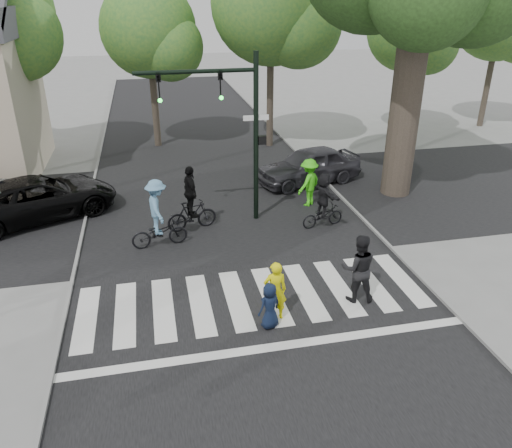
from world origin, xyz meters
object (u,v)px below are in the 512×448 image
at_px(pedestrian_woman, 275,291).
at_px(pedestrian_adult, 358,268).
at_px(traffic_signal, 232,116).
at_px(pedestrian_child, 270,306).
at_px(cyclist_left, 158,218).
at_px(car_suv, 39,198).
at_px(car_grey, 309,165).
at_px(cyclist_mid, 191,204).
at_px(cyclist_right, 323,203).

height_order(pedestrian_woman, pedestrian_adult, pedestrian_adult).
relative_size(traffic_signal, pedestrian_woman, 3.61).
bearing_deg(pedestrian_woman, pedestrian_child, 59.41).
height_order(cyclist_left, car_suv, cyclist_left).
height_order(pedestrian_child, pedestrian_adult, pedestrian_adult).
distance_m(car_suv, car_grey, 11.05).
xyz_separation_m(traffic_signal, pedestrian_child, (-0.24, -6.57, -3.27)).
distance_m(cyclist_left, cyclist_mid, 1.59).
bearing_deg(pedestrian_adult, cyclist_mid, -42.37).
distance_m(pedestrian_woman, cyclist_right, 5.90).
bearing_deg(cyclist_mid, cyclist_left, -138.19).
bearing_deg(pedestrian_child, pedestrian_adult, 170.14).
height_order(cyclist_mid, car_suv, cyclist_mid).
xyz_separation_m(pedestrian_child, cyclist_right, (3.28, 5.38, 0.28)).
bearing_deg(traffic_signal, cyclist_mid, -164.83).
relative_size(cyclist_left, car_grey, 0.50).
distance_m(pedestrian_child, cyclist_left, 5.69).
xyz_separation_m(pedestrian_child, car_grey, (4.19, 9.82, 0.16)).
bearing_deg(car_grey, traffic_signal, -64.03).
bearing_deg(cyclist_left, car_grey, 35.20).
distance_m(pedestrian_adult, cyclist_right, 4.73).
height_order(car_suv, car_grey, car_grey).
xyz_separation_m(pedestrian_woman, cyclist_right, (3.06, 5.05, 0.07)).
xyz_separation_m(cyclist_mid, cyclist_right, (4.62, -0.77, -0.06)).
relative_size(cyclist_left, cyclist_right, 1.16).
bearing_deg(pedestrian_woman, car_suv, -46.13).
xyz_separation_m(cyclist_mid, car_grey, (5.52, 3.67, -0.18)).
relative_size(pedestrian_child, car_grey, 0.27).
relative_size(cyclist_right, car_suv, 0.36).
relative_size(traffic_signal, cyclist_mid, 2.55).
bearing_deg(traffic_signal, car_suv, 165.22).
bearing_deg(traffic_signal, pedestrian_adult, -67.87).
distance_m(cyclist_right, car_suv, 10.51).
distance_m(pedestrian_woman, car_grey, 10.28).
relative_size(pedestrian_woman, cyclist_right, 0.82).
relative_size(pedestrian_child, pedestrian_adult, 0.64).
distance_m(pedestrian_adult, car_grey, 9.26).
height_order(traffic_signal, cyclist_mid, traffic_signal).
relative_size(pedestrian_child, cyclist_mid, 0.53).
height_order(cyclist_right, car_suv, cyclist_right).
relative_size(car_suv, car_grey, 1.21).
xyz_separation_m(cyclist_left, car_suv, (-4.25, 3.34, -0.23)).
bearing_deg(pedestrian_woman, pedestrian_adult, -168.36).
bearing_deg(cyclist_left, pedestrian_adult, -40.39).
bearing_deg(cyclist_right, pedestrian_woman, -121.24).
distance_m(traffic_signal, pedestrian_adult, 6.98).
height_order(pedestrian_woman, cyclist_right, cyclist_right).
xyz_separation_m(pedestrian_adult, car_grey, (1.56, 9.12, -0.19)).
bearing_deg(pedestrian_adult, pedestrian_woman, 20.18).
xyz_separation_m(pedestrian_child, pedestrian_adult, (2.63, 0.70, 0.36)).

